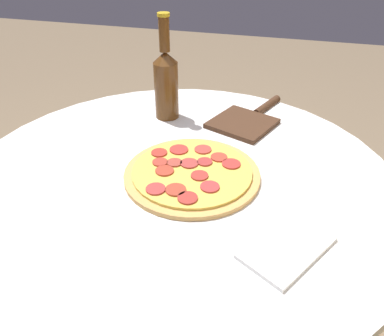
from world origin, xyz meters
The scene contains 5 objects.
table centered at (0.00, 0.00, 0.57)m, with size 0.91×0.91×0.74m.
pizza centered at (0.01, 0.03, 0.75)m, with size 0.28×0.28×0.02m.
beer_bottle centered at (-0.25, -0.11, 0.84)m, with size 0.06×0.06×0.26m.
pizza_paddle centered at (-0.27, 0.11, 0.75)m, with size 0.28×0.19×0.02m.
napkin centered at (0.16, 0.24, 0.75)m, with size 0.18×0.16×0.01m.
Camera 1 is at (0.62, 0.20, 1.19)m, focal length 35.00 mm.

